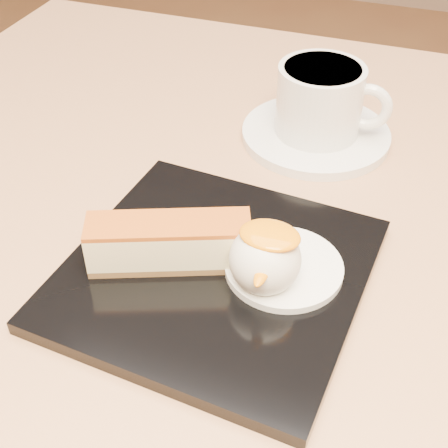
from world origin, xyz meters
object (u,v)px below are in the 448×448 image
at_px(cheesecake, 169,243).
at_px(ice_cream_scoop, 265,259).
at_px(table, 211,329).
at_px(saucer, 316,135).
at_px(coffee_cup, 322,99).
at_px(dessert_plate, 215,273).

xyz_separation_m(cheesecake, ice_cream_scoop, (0.07, 0.00, 0.01)).
bearing_deg(table, ice_cream_scoop, -47.06).
distance_m(ice_cream_scoop, saucer, 0.23).
height_order(saucer, coffee_cup, coffee_cup).
bearing_deg(coffee_cup, cheesecake, -108.34).
bearing_deg(saucer, dessert_plate, -96.92).
bearing_deg(dessert_plate, cheesecake, -171.87).
bearing_deg(table, cheesecake, -91.09).
xyz_separation_m(dessert_plate, ice_cream_scoop, (0.04, -0.00, 0.03)).
distance_m(table, cheesecake, 0.20).
bearing_deg(ice_cream_scoop, cheesecake, 180.00).
height_order(table, ice_cream_scoop, ice_cream_scoop).
height_order(table, coffee_cup, coffee_cup).
bearing_deg(table, saucer, 67.94).
bearing_deg(coffee_cup, saucer, -180.00).
height_order(ice_cream_scoop, coffee_cup, coffee_cup).
distance_m(saucer, coffee_cup, 0.04).
bearing_deg(ice_cream_scoop, dessert_plate, 172.87).
bearing_deg(dessert_plate, table, 114.36).
xyz_separation_m(saucer, coffee_cup, (0.00, 0.00, 0.04)).
xyz_separation_m(table, cheesecake, (-0.00, -0.08, 0.19)).
distance_m(table, coffee_cup, 0.26).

